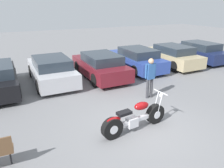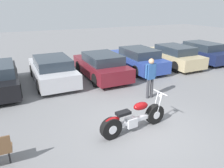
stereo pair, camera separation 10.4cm
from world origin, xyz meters
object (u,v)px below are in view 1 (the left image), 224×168
parked_car_blue (136,59)px  parked_car_maroon (100,66)px  motorcycle (134,119)px  parked_car_silver (52,70)px  person_standing (150,75)px  parked_car_navy (198,52)px  parked_car_champagne (171,56)px

parked_car_blue → parked_car_maroon: bearing=-170.2°
motorcycle → parked_car_maroon: (1.21, 5.40, 0.22)m
parked_car_silver → person_standing: 5.00m
parked_car_maroon → parked_car_navy: 7.59m
parked_car_maroon → motorcycle: bearing=-102.6°
parked_car_navy → person_standing: size_ratio=2.53×
motorcycle → parked_car_navy: size_ratio=0.55×
motorcycle → parked_car_maroon: parked_car_maroon is taller
parked_car_silver → parked_car_champagne: 7.58m
motorcycle → parked_car_navy: (8.79, 5.80, 0.22)m
parked_car_blue → parked_car_champagne: (2.53, -0.20, 0.00)m
motorcycle → person_standing: person_standing is taller
motorcycle → parked_car_maroon: size_ratio=0.55×
parked_car_silver → parked_car_blue: same height
parked_car_blue → parked_car_navy: same height
motorcycle → person_standing: (1.93, 1.91, 0.60)m
parked_car_blue → parked_car_champagne: bearing=-4.4°
parked_car_maroon → parked_car_champagne: 5.06m
parked_car_blue → person_standing: person_standing is taller
parked_car_champagne → parked_car_navy: bearing=3.5°
parked_car_navy → motorcycle: bearing=-146.6°
parked_car_silver → parked_car_blue: (5.06, 0.14, 0.00)m
motorcycle → parked_car_silver: size_ratio=0.55×
parked_car_maroon → person_standing: bearing=-78.2°
motorcycle → parked_car_champagne: bearing=42.0°
parked_car_champagne → parked_car_navy: 2.53m
motorcycle → parked_car_maroon: 5.54m
person_standing → parked_car_maroon: bearing=101.8°
parked_car_champagne → parked_car_maroon: bearing=-177.3°
motorcycle → parked_car_navy: 10.53m
parked_car_champagne → parked_car_navy: size_ratio=1.00×
parked_car_silver → parked_car_maroon: (2.53, -0.29, 0.00)m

